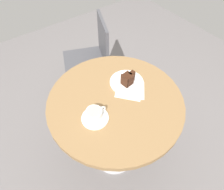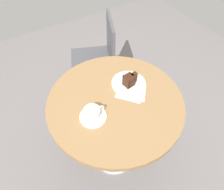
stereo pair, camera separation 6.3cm
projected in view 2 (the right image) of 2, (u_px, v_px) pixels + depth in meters
name	position (u px, v px, depth m)	size (l,w,h in m)	color
ground_plane	(114.00, 154.00, 1.73)	(4.40, 4.40, 0.01)	slate
cafe_table	(115.00, 112.00, 1.25)	(0.80, 0.80, 0.75)	olive
saucer	(93.00, 117.00, 1.07)	(0.15, 0.15, 0.01)	white
coffee_cup	(92.00, 112.00, 1.05)	(0.12, 0.09, 0.06)	white
teaspoon	(94.00, 109.00, 1.10)	(0.11, 0.02, 0.00)	silver
cake_plate	(129.00, 83.00, 1.23)	(0.21, 0.21, 0.01)	white
cake_slice	(130.00, 80.00, 1.19)	(0.09, 0.06, 0.08)	#381E14
fork	(138.00, 86.00, 1.21)	(0.07, 0.13, 0.00)	silver
napkin	(132.00, 91.00, 1.19)	(0.22, 0.22, 0.00)	silver
cafe_chair	(100.00, 54.00, 1.81)	(0.50, 0.50, 0.83)	#4C4C51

